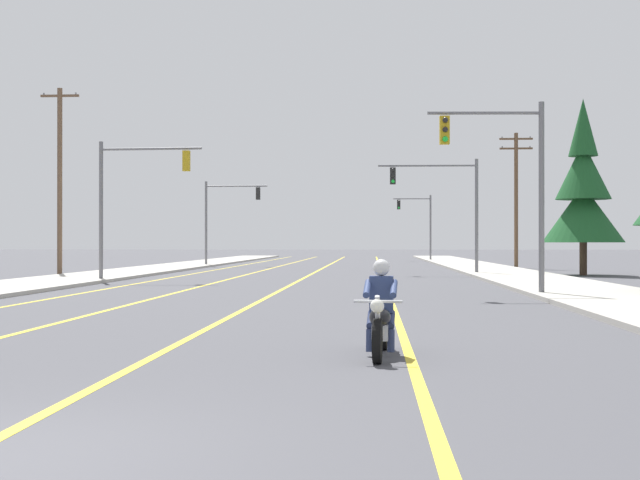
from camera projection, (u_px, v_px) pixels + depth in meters
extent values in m
cube|color=yellow|center=(319.00, 270.00, 51.46)|extent=(0.16, 100.00, 0.01)
cube|color=yellow|center=(264.00, 270.00, 51.67)|extent=(0.16, 100.00, 0.01)
cube|color=yellow|center=(381.00, 271.00, 51.22)|extent=(0.16, 100.00, 0.01)
cube|color=yellow|center=(214.00, 270.00, 51.86)|extent=(0.16, 100.00, 0.01)
cube|color=#ADA89E|center=(502.00, 273.00, 45.82)|extent=(4.40, 110.00, 0.14)
cube|color=#ADA89E|center=(132.00, 272.00, 47.10)|extent=(4.40, 110.00, 0.14)
cylinder|color=black|center=(377.00, 341.00, 11.81)|extent=(0.16, 0.65, 0.64)
cylinder|color=black|center=(383.00, 330.00, 13.35)|extent=(0.16, 0.65, 0.64)
cylinder|color=silver|center=(378.00, 318.00, 11.91)|extent=(0.09, 0.33, 0.68)
sphere|color=white|center=(377.00, 306.00, 11.76)|extent=(0.20, 0.20, 0.20)
cylinder|color=silver|center=(378.00, 301.00, 11.96)|extent=(0.70, 0.09, 0.04)
ellipsoid|color=black|center=(380.00, 317.00, 12.46)|extent=(0.36, 0.58, 0.28)
cube|color=silver|center=(380.00, 332.00, 12.58)|extent=(0.27, 0.46, 0.24)
cube|color=black|center=(382.00, 319.00, 12.90)|extent=(0.31, 0.54, 0.12)
cube|color=black|center=(383.00, 311.00, 13.30)|extent=(0.22, 0.37, 0.08)
cylinder|color=silver|center=(373.00, 333.00, 13.00)|extent=(0.12, 0.55, 0.08)
cube|color=navy|center=(381.00, 294.00, 12.86)|extent=(0.38, 0.26, 0.56)
sphere|color=silver|center=(381.00, 268.00, 12.84)|extent=(0.26, 0.26, 0.26)
cylinder|color=navy|center=(390.00, 320.00, 12.70)|extent=(0.17, 0.45, 0.30)
cylinder|color=navy|center=(391.00, 341.00, 12.52)|extent=(0.12, 0.16, 0.35)
cylinder|color=navy|center=(394.00, 289.00, 12.58)|extent=(0.13, 0.53, 0.27)
cylinder|color=navy|center=(372.00, 320.00, 12.74)|extent=(0.17, 0.45, 0.30)
cylinder|color=navy|center=(370.00, 341.00, 12.56)|extent=(0.12, 0.16, 0.35)
cylinder|color=navy|center=(367.00, 288.00, 12.63)|extent=(0.13, 0.53, 0.27)
cylinder|color=slate|center=(541.00, 199.00, 26.57)|extent=(0.18, 0.18, 6.20)
cylinder|color=slate|center=(484.00, 113.00, 26.59)|extent=(3.63, 0.32, 0.11)
cube|color=#B79319|center=(445.00, 130.00, 26.59)|extent=(0.31, 0.26, 0.90)
sphere|color=black|center=(445.00, 120.00, 26.43)|extent=(0.18, 0.18, 0.18)
sphere|color=black|center=(445.00, 130.00, 26.43)|extent=(0.18, 0.18, 0.18)
sphere|color=green|center=(445.00, 139.00, 26.43)|extent=(0.18, 0.18, 0.18)
cylinder|color=slate|center=(101.00, 211.00, 37.00)|extent=(0.18, 0.18, 6.20)
cylinder|color=slate|center=(151.00, 149.00, 36.76)|extent=(4.56, 0.34, 0.11)
cube|color=#B79319|center=(186.00, 161.00, 36.58)|extent=(0.31, 0.25, 0.90)
sphere|color=black|center=(187.00, 154.00, 36.73)|extent=(0.18, 0.18, 0.18)
sphere|color=black|center=(187.00, 161.00, 36.73)|extent=(0.18, 0.18, 0.18)
sphere|color=green|center=(187.00, 168.00, 36.73)|extent=(0.18, 0.18, 0.18)
cylinder|color=slate|center=(477.00, 217.00, 44.65)|extent=(0.18, 0.18, 6.20)
cylinder|color=slate|center=(427.00, 166.00, 44.75)|extent=(5.26, 0.26, 0.11)
cube|color=black|center=(393.00, 176.00, 44.81)|extent=(0.31, 0.25, 0.90)
sphere|color=black|center=(393.00, 170.00, 44.66)|extent=(0.18, 0.18, 0.18)
sphere|color=black|center=(393.00, 176.00, 44.66)|extent=(0.18, 0.18, 0.18)
sphere|color=green|center=(393.00, 181.00, 44.66)|extent=(0.18, 0.18, 0.18)
cylinder|color=slate|center=(206.00, 224.00, 61.08)|extent=(0.18, 0.18, 6.20)
cylinder|color=slate|center=(237.00, 186.00, 60.94)|extent=(4.51, 0.14, 0.11)
cube|color=black|center=(258.00, 194.00, 60.83)|extent=(0.30, 0.24, 0.90)
sphere|color=black|center=(258.00, 190.00, 60.99)|extent=(0.18, 0.18, 0.18)
sphere|color=black|center=(258.00, 194.00, 60.99)|extent=(0.18, 0.18, 0.18)
sphere|color=green|center=(258.00, 198.00, 60.99)|extent=(0.18, 0.18, 0.18)
cylinder|color=slate|center=(431.00, 228.00, 78.40)|extent=(0.18, 0.18, 6.20)
cylinder|color=slate|center=(412.00, 199.00, 78.44)|extent=(3.51, 0.25, 0.11)
cube|color=black|center=(399.00, 205.00, 78.47)|extent=(0.31, 0.25, 0.90)
sphere|color=black|center=(399.00, 201.00, 78.31)|extent=(0.18, 0.18, 0.18)
sphere|color=black|center=(399.00, 204.00, 78.31)|extent=(0.18, 0.18, 0.18)
sphere|color=green|center=(399.00, 208.00, 78.31)|extent=(0.18, 0.18, 0.18)
cylinder|color=brown|center=(60.00, 182.00, 43.92)|extent=(0.26, 0.26, 9.85)
cube|color=brown|center=(60.00, 96.00, 43.94)|extent=(2.05, 0.12, 0.12)
cylinder|color=slate|center=(44.00, 94.00, 43.99)|extent=(0.08, 0.08, 0.12)
cylinder|color=slate|center=(76.00, 94.00, 43.89)|extent=(0.08, 0.08, 0.12)
cylinder|color=brown|center=(516.00, 200.00, 56.38)|extent=(0.26, 0.26, 9.13)
cube|color=brown|center=(516.00, 139.00, 56.39)|extent=(2.23, 0.12, 0.12)
cylinder|color=slate|center=(502.00, 137.00, 56.45)|extent=(0.08, 0.08, 0.12)
cylinder|color=slate|center=(530.00, 137.00, 56.34)|extent=(0.08, 0.08, 0.12)
cube|color=brown|center=(516.00, 148.00, 56.39)|extent=(2.20, 0.12, 0.12)
cylinder|color=slate|center=(502.00, 147.00, 56.45)|extent=(0.08, 0.08, 0.12)
cylinder|color=slate|center=(530.00, 147.00, 56.33)|extent=(0.08, 0.08, 0.12)
cylinder|color=#423023|center=(583.00, 259.00, 43.84)|extent=(0.38, 0.38, 1.73)
cone|color=#194C23|center=(583.00, 214.00, 43.85)|extent=(4.22, 4.22, 3.03)
cone|color=#194C23|center=(583.00, 170.00, 43.86)|extent=(2.87, 2.87, 3.03)
cone|color=#194C23|center=(583.00, 127.00, 43.87)|extent=(1.52, 1.52, 3.03)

